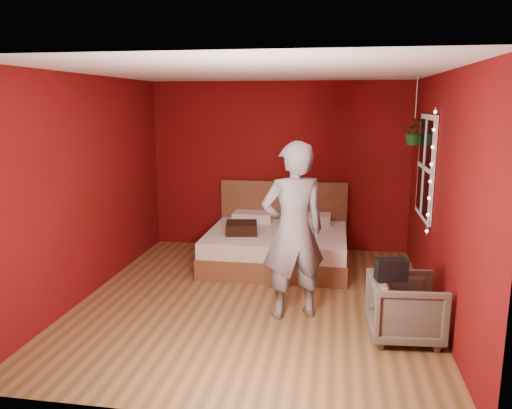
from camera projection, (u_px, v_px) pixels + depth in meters
name	position (u px, v px, depth m)	size (l,w,h in m)	color
floor	(255.00, 300.00, 5.84)	(4.50, 4.50, 0.00)	olive
room_walls	(255.00, 158.00, 5.51)	(4.04, 4.54, 2.62)	#670A0E
window	(425.00, 167.00, 6.10)	(0.05, 0.97, 1.27)	white
fairy_lights	(431.00, 173.00, 5.60)	(0.04, 0.04, 1.45)	silver
bed	(278.00, 244.00, 7.18)	(1.97, 1.67, 1.08)	brown
person	(293.00, 231.00, 5.24)	(0.69, 0.45, 1.90)	slate
armchair	(405.00, 308.00, 4.85)	(0.67, 0.69, 0.62)	#5F5A4B
handbag	(391.00, 270.00, 4.71)	(0.29, 0.14, 0.21)	black
throw_pillow	(242.00, 228.00, 6.92)	(0.42, 0.42, 0.15)	black
hanging_plant	(414.00, 132.00, 6.52)	(0.38, 0.36, 0.87)	silver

